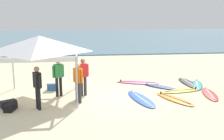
{
  "coord_description": "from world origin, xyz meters",
  "views": [
    {
      "loc": [
        -1.42,
        -11.32,
        3.69
      ],
      "look_at": [
        0.06,
        1.26,
        1.0
      ],
      "focal_mm": 42.98,
      "sensor_mm": 36.0,
      "label": 1
    }
  ],
  "objects_px": {
    "surfboard_pink": "(138,82)",
    "surfboard_navy": "(160,86)",
    "surfboard_red": "(210,94)",
    "person_green": "(58,75)",
    "canopy_tent": "(40,44)",
    "person_black": "(37,85)",
    "gear_bag_near_tent": "(8,104)",
    "surfboard_orange": "(174,99)",
    "surfboard_black": "(189,83)",
    "person_orange": "(78,80)",
    "cooler_box": "(52,86)",
    "gear_bag_by_pole": "(11,107)",
    "surfboard_teal": "(197,85)",
    "surfboard_blue": "(141,99)",
    "surfboard_yellow": "(181,91)",
    "person_red": "(83,74)"
  },
  "relations": [
    {
      "from": "surfboard_yellow",
      "to": "person_green",
      "type": "relative_size",
      "value": 1.17
    },
    {
      "from": "surfboard_navy",
      "to": "surfboard_black",
      "type": "height_order",
      "value": "same"
    },
    {
      "from": "surfboard_pink",
      "to": "surfboard_navy",
      "type": "xyz_separation_m",
      "value": [
        0.95,
        -0.94,
        0.0
      ]
    },
    {
      "from": "person_red",
      "to": "gear_bag_by_pole",
      "type": "relative_size",
      "value": 2.85
    },
    {
      "from": "surfboard_navy",
      "to": "gear_bag_near_tent",
      "type": "bearing_deg",
      "value": -162.44
    },
    {
      "from": "surfboard_teal",
      "to": "cooler_box",
      "type": "height_order",
      "value": "cooler_box"
    },
    {
      "from": "surfboard_red",
      "to": "gear_bag_by_pole",
      "type": "height_order",
      "value": "gear_bag_by_pole"
    },
    {
      "from": "person_green",
      "to": "person_black",
      "type": "height_order",
      "value": "same"
    },
    {
      "from": "canopy_tent",
      "to": "person_red",
      "type": "bearing_deg",
      "value": 0.81
    },
    {
      "from": "surfboard_pink",
      "to": "person_red",
      "type": "height_order",
      "value": "person_red"
    },
    {
      "from": "canopy_tent",
      "to": "surfboard_blue",
      "type": "height_order",
      "value": "canopy_tent"
    },
    {
      "from": "surfboard_navy",
      "to": "gear_bag_by_pole",
      "type": "height_order",
      "value": "gear_bag_by_pole"
    },
    {
      "from": "surfboard_navy",
      "to": "surfboard_black",
      "type": "bearing_deg",
      "value": 16.23
    },
    {
      "from": "surfboard_yellow",
      "to": "person_red",
      "type": "xyz_separation_m",
      "value": [
        -4.68,
        -0.09,
        0.95
      ]
    },
    {
      "from": "surfboard_blue",
      "to": "gear_bag_near_tent",
      "type": "distance_m",
      "value": 5.49
    },
    {
      "from": "surfboard_red",
      "to": "surfboard_black",
      "type": "relative_size",
      "value": 0.91
    },
    {
      "from": "surfboard_navy",
      "to": "cooler_box",
      "type": "relative_size",
      "value": 3.35
    },
    {
      "from": "surfboard_black",
      "to": "person_orange",
      "type": "relative_size",
      "value": 1.37
    },
    {
      "from": "surfboard_red",
      "to": "person_green",
      "type": "bearing_deg",
      "value": 174.89
    },
    {
      "from": "surfboard_pink",
      "to": "surfboard_yellow",
      "type": "bearing_deg",
      "value": -45.96
    },
    {
      "from": "surfboard_orange",
      "to": "surfboard_yellow",
      "type": "relative_size",
      "value": 1.1
    },
    {
      "from": "gear_bag_near_tent",
      "to": "surfboard_orange",
      "type": "bearing_deg",
      "value": 1.05
    },
    {
      "from": "person_black",
      "to": "surfboard_orange",
      "type": "bearing_deg",
      "value": 4.97
    },
    {
      "from": "surfboard_blue",
      "to": "gear_bag_by_pole",
      "type": "xyz_separation_m",
      "value": [
        -5.3,
        -0.73,
        0.1
      ]
    },
    {
      "from": "person_green",
      "to": "person_orange",
      "type": "relative_size",
      "value": 1.0
    },
    {
      "from": "surfboard_navy",
      "to": "surfboard_orange",
      "type": "relative_size",
      "value": 0.76
    },
    {
      "from": "surfboard_navy",
      "to": "surfboard_blue",
      "type": "bearing_deg",
      "value": -127.28
    },
    {
      "from": "canopy_tent",
      "to": "cooler_box",
      "type": "height_order",
      "value": "canopy_tent"
    },
    {
      "from": "surfboard_blue",
      "to": "surfboard_navy",
      "type": "xyz_separation_m",
      "value": [
        1.4,
        1.84,
        0.0
      ]
    },
    {
      "from": "surfboard_pink",
      "to": "person_red",
      "type": "distance_m",
      "value": 3.62
    },
    {
      "from": "cooler_box",
      "to": "surfboard_black",
      "type": "bearing_deg",
      "value": 3.16
    },
    {
      "from": "surfboard_black",
      "to": "gear_bag_by_pole",
      "type": "distance_m",
      "value": 9.0
    },
    {
      "from": "canopy_tent",
      "to": "person_black",
      "type": "height_order",
      "value": "canopy_tent"
    },
    {
      "from": "surfboard_black",
      "to": "person_green",
      "type": "distance_m",
      "value": 6.94
    },
    {
      "from": "surfboard_teal",
      "to": "gear_bag_near_tent",
      "type": "height_order",
      "value": "gear_bag_near_tent"
    },
    {
      "from": "surfboard_pink",
      "to": "surfboard_orange",
      "type": "height_order",
      "value": "same"
    },
    {
      "from": "surfboard_orange",
      "to": "surfboard_red",
      "type": "bearing_deg",
      "value": 15.36
    },
    {
      "from": "gear_bag_near_tent",
      "to": "surfboard_yellow",
      "type": "bearing_deg",
      "value": 9.64
    },
    {
      "from": "surfboard_yellow",
      "to": "gear_bag_near_tent",
      "type": "height_order",
      "value": "gear_bag_near_tent"
    },
    {
      "from": "person_green",
      "to": "gear_bag_near_tent",
      "type": "bearing_deg",
      "value": -146.62
    },
    {
      "from": "surfboard_blue",
      "to": "surfboard_yellow",
      "type": "height_order",
      "value": "same"
    },
    {
      "from": "surfboard_blue",
      "to": "gear_bag_near_tent",
      "type": "bearing_deg",
      "value": -176.48
    },
    {
      "from": "canopy_tent",
      "to": "gear_bag_near_tent",
      "type": "relative_size",
      "value": 5.44
    },
    {
      "from": "canopy_tent",
      "to": "surfboard_teal",
      "type": "relative_size",
      "value": 1.56
    },
    {
      "from": "surfboard_yellow",
      "to": "person_black",
      "type": "height_order",
      "value": "person_black"
    },
    {
      "from": "canopy_tent",
      "to": "person_black",
      "type": "bearing_deg",
      "value": -87.54
    },
    {
      "from": "person_black",
      "to": "cooler_box",
      "type": "height_order",
      "value": "person_black"
    },
    {
      "from": "person_orange",
      "to": "surfboard_blue",
      "type": "bearing_deg",
      "value": 1.59
    },
    {
      "from": "person_orange",
      "to": "person_red",
      "type": "distance_m",
      "value": 0.98
    },
    {
      "from": "surfboard_pink",
      "to": "cooler_box",
      "type": "bearing_deg",
      "value": -169.43
    }
  ]
}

